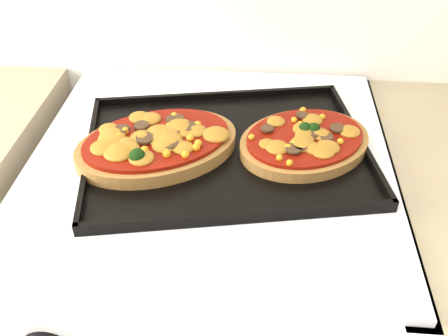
# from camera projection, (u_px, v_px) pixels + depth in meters

# --- Properties ---
(stove) EXTENTS (0.60, 0.60, 0.91)m
(stove) POSITION_uv_depth(u_px,v_px,m) (214.00, 320.00, 1.10)
(stove) COLOR white
(stove) RESTS_ON floor
(baking_tray) EXTENTS (0.50, 0.41, 0.02)m
(baking_tray) POSITION_uv_depth(u_px,v_px,m) (227.00, 148.00, 0.81)
(baking_tray) COLOR black
(baking_tray) RESTS_ON stove
(pizza_left) EXTENTS (0.31, 0.27, 0.04)m
(pizza_left) POSITION_uv_depth(u_px,v_px,m) (157.00, 143.00, 0.80)
(pizza_left) COLOR #A26D37
(pizza_left) RESTS_ON baking_tray
(pizza_right) EXTENTS (0.27, 0.26, 0.03)m
(pizza_right) POSITION_uv_depth(u_px,v_px,m) (305.00, 140.00, 0.81)
(pizza_right) COLOR #A26D37
(pizza_right) RESTS_ON baking_tray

